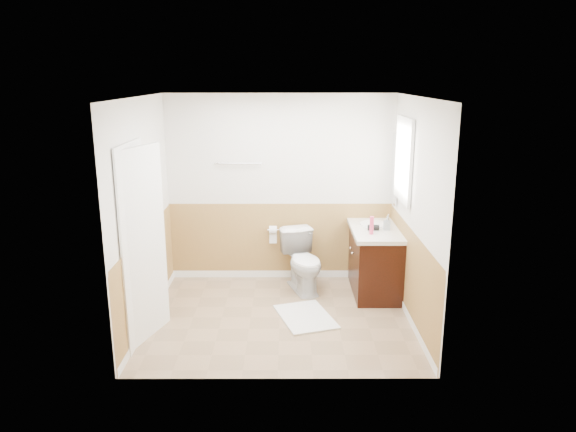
{
  "coord_description": "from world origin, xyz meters",
  "views": [
    {
      "loc": [
        0.08,
        -5.72,
        2.72
      ],
      "look_at": [
        0.1,
        0.25,
        1.15
      ],
      "focal_mm": 33.51,
      "sensor_mm": 36.0,
      "label": 1
    }
  ],
  "objects_px": {
    "vanity_cabinet": "(374,262)",
    "lotion_bottle": "(372,225)",
    "toilet": "(303,262)",
    "soap_dispenser": "(387,223)",
    "bath_mat": "(305,317)"
  },
  "relations": [
    {
      "from": "bath_mat",
      "to": "lotion_bottle",
      "type": "height_order",
      "value": "lotion_bottle"
    },
    {
      "from": "lotion_bottle",
      "to": "bath_mat",
      "type": "bearing_deg",
      "value": -146.94
    },
    {
      "from": "lotion_bottle",
      "to": "soap_dispenser",
      "type": "bearing_deg",
      "value": 41.15
    },
    {
      "from": "lotion_bottle",
      "to": "soap_dispenser",
      "type": "height_order",
      "value": "lotion_bottle"
    },
    {
      "from": "toilet",
      "to": "bath_mat",
      "type": "distance_m",
      "value": 0.92
    },
    {
      "from": "bath_mat",
      "to": "toilet",
      "type": "bearing_deg",
      "value": 90.0
    },
    {
      "from": "bath_mat",
      "to": "vanity_cabinet",
      "type": "height_order",
      "value": "vanity_cabinet"
    },
    {
      "from": "bath_mat",
      "to": "soap_dispenser",
      "type": "relative_size",
      "value": 4.74
    },
    {
      "from": "bath_mat",
      "to": "soap_dispenser",
      "type": "height_order",
      "value": "soap_dispenser"
    },
    {
      "from": "vanity_cabinet",
      "to": "lotion_bottle",
      "type": "relative_size",
      "value": 5.0
    },
    {
      "from": "soap_dispenser",
      "to": "toilet",
      "type": "bearing_deg",
      "value": 173.39
    },
    {
      "from": "lotion_bottle",
      "to": "toilet",
      "type": "bearing_deg",
      "value": 158.98
    },
    {
      "from": "vanity_cabinet",
      "to": "soap_dispenser",
      "type": "relative_size",
      "value": 6.52
    },
    {
      "from": "toilet",
      "to": "vanity_cabinet",
      "type": "height_order",
      "value": "vanity_cabinet"
    },
    {
      "from": "bath_mat",
      "to": "lotion_bottle",
      "type": "xyz_separation_m",
      "value": [
        0.81,
        0.53,
        0.95
      ]
    }
  ]
}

